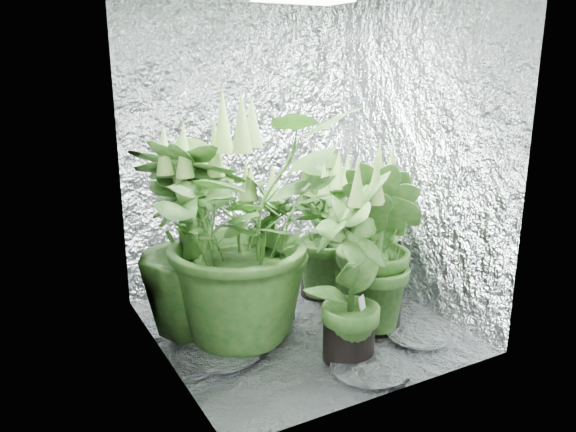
# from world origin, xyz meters

# --- Properties ---
(ground) EXTENTS (1.60, 1.60, 0.00)m
(ground) POSITION_xyz_m (0.00, 0.00, 0.00)
(ground) COLOR silver
(ground) RESTS_ON ground
(walls) EXTENTS (1.62, 1.62, 2.00)m
(walls) POSITION_xyz_m (0.00, 0.00, 1.00)
(walls) COLOR silver
(walls) RESTS_ON ground
(plant_a) EXTENTS (1.37, 1.37, 1.35)m
(plant_a) POSITION_xyz_m (-0.35, 0.03, 0.65)
(plant_a) COLOR black
(plant_a) RESTS_ON ground
(plant_b) EXTENTS (0.59, 0.59, 0.95)m
(plant_b) POSITION_xyz_m (-0.09, 0.18, 0.43)
(plant_b) COLOR black
(plant_b) RESTS_ON ground
(plant_c) EXTENTS (0.49, 0.49, 0.92)m
(plant_c) POSITION_xyz_m (0.34, 0.33, 0.42)
(plant_c) COLOR black
(plant_c) RESTS_ON ground
(plant_d) EXTENTS (0.86, 0.86, 1.19)m
(plant_d) POSITION_xyz_m (-0.56, 0.21, 0.55)
(plant_d) COLOR black
(plant_d) RESTS_ON ground
(plant_e) EXTENTS (0.82, 0.82, 0.96)m
(plant_e) POSITION_xyz_m (0.53, 0.22, 0.46)
(plant_e) COLOR black
(plant_e) RESTS_ON ground
(plant_f) EXTENTS (0.70, 0.70, 1.06)m
(plant_f) POSITION_xyz_m (0.02, -0.45, 0.49)
(plant_f) COLOR black
(plant_f) RESTS_ON ground
(plant_g) EXTENTS (0.56, 0.56, 1.07)m
(plant_g) POSITION_xyz_m (0.37, -0.23, 0.49)
(plant_g) COLOR black
(plant_g) RESTS_ON ground
(circulation_fan) EXTENTS (0.15, 0.28, 0.33)m
(circulation_fan) POSITION_xyz_m (0.62, 0.15, 0.14)
(circulation_fan) COLOR black
(circulation_fan) RESTS_ON ground
(plant_label) EXTENTS (0.06, 0.05, 0.09)m
(plant_label) POSITION_xyz_m (0.08, -0.48, 0.30)
(plant_label) COLOR white
(plant_label) RESTS_ON plant_f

